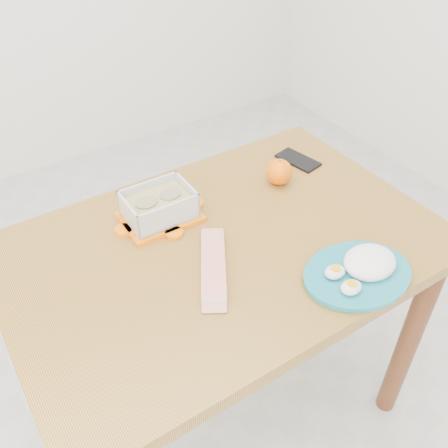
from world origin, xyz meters
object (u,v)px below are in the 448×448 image
orange_fruit (279,172)px  smartphone (298,160)px  food_container (159,206)px  rice_plate (362,269)px  dining_table (224,276)px

orange_fruit → smartphone: bearing=26.0°
food_container → rice_plate: size_ratio=0.69×
orange_fruit → smartphone: orange_fruit is taller
orange_fruit → rice_plate: bearing=-99.7°
dining_table → rice_plate: rice_plate is taller
orange_fruit → food_container: bearing=173.9°
food_container → smartphone: size_ratio=1.50×
food_container → dining_table: bearing=-61.9°
dining_table → smartphone: 0.44m
orange_fruit → rice_plate: size_ratio=0.26×
orange_fruit → rice_plate: 0.40m
rice_plate → smartphone: bearing=75.1°
food_container → rice_plate: (0.29, -0.43, -0.02)m
rice_plate → smartphone: size_ratio=2.17×
dining_table → food_container: size_ratio=5.41×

